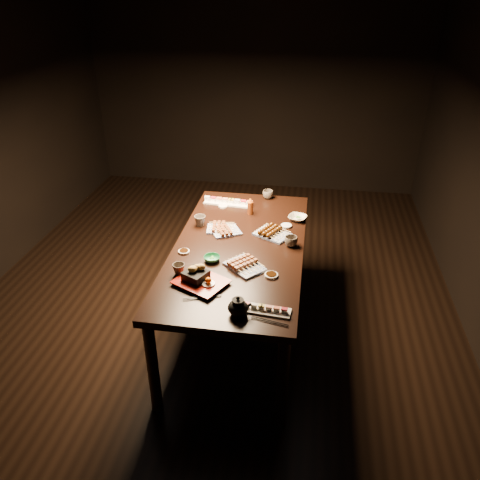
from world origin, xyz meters
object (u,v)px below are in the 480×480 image
object	(u,v)px
yakitori_plate_center	(226,230)
teacup_near_left	(179,269)
edamame_bowl_cream	(297,218)
edamame_bowl_green	(212,259)
dining_table	(239,290)
teacup_mid_right	(291,241)
sushi_platter_far	(228,201)
yakitori_plate_right	(245,264)
teapot	(238,306)
sushi_platter_near	(262,308)
yakitori_plate_left	(221,227)
teacup_far_right	(268,194)
teacup_far_left	(200,221)
tempura_tray	(201,277)
condiment_bottle	(250,206)

from	to	relation	value
yakitori_plate_center	teacup_near_left	distance (m)	0.62
yakitori_plate_center	edamame_bowl_cream	bearing A→B (deg)	1.25
edamame_bowl_green	dining_table	bearing A→B (deg)	56.57
teacup_near_left	teacup_mid_right	size ratio (longest dim) A/B	0.87
sushi_platter_far	teacup_near_left	world-z (taller)	teacup_near_left
yakitori_plate_right	teapot	distance (m)	0.48
sushi_platter_near	yakitori_plate_left	distance (m)	1.00
teacup_mid_right	teacup_far_right	world-z (taller)	teacup_mid_right
sushi_platter_near	edamame_bowl_cream	xyz separation A→B (m)	(0.14, 1.16, -0.00)
edamame_bowl_cream	teacup_mid_right	world-z (taller)	teacup_mid_right
sushi_platter_near	teacup_near_left	size ratio (longest dim) A/B	4.18
yakitori_plate_center	teacup_far_right	xyz separation A→B (m)	(0.24, 0.66, 0.01)
yakitori_plate_right	teacup_mid_right	world-z (taller)	teacup_mid_right
dining_table	sushi_platter_far	bearing A→B (deg)	108.60
teacup_near_left	teacup_far_left	xyz separation A→B (m)	(-0.02, 0.67, 0.00)
teacup_far_right	sushi_platter_near	bearing A→B (deg)	-85.29
edamame_bowl_green	sushi_platter_far	bearing A→B (deg)	93.33
yakitori_plate_center	sushi_platter_near	bearing A→B (deg)	-96.16
sushi_platter_far	teacup_mid_right	distance (m)	0.83
yakitori_plate_center	tempura_tray	world-z (taller)	tempura_tray
teacup_mid_right	teapot	bearing A→B (deg)	-106.87
yakitori_plate_left	yakitori_plate_right	bearing A→B (deg)	-70.38
edamame_bowl_cream	teacup_mid_right	distance (m)	0.41
sushi_platter_near	yakitori_plate_right	xyz separation A→B (m)	(-0.16, 0.43, 0.01)
sushi_platter_near	teacup_far_left	xyz separation A→B (m)	(-0.58, 0.95, 0.02)
sushi_platter_far	teacup_far_left	xyz separation A→B (m)	(-0.14, -0.42, 0.02)
yakitori_plate_left	teacup_near_left	world-z (taller)	teacup_near_left
tempura_tray	teapot	xyz separation A→B (m)	(0.27, -0.25, 0.00)
teacup_far_right	teapot	distance (m)	1.58
yakitori_plate_left	teacup_far_right	distance (m)	0.68
yakitori_plate_left	edamame_bowl_green	bearing A→B (deg)	-94.54
yakitori_plate_left	teacup_near_left	bearing A→B (deg)	-110.92
edamame_bowl_cream	teacup_near_left	bearing A→B (deg)	-128.66
sushi_platter_far	yakitori_plate_right	bearing A→B (deg)	111.95
edamame_bowl_cream	tempura_tray	distance (m)	1.11
yakitori_plate_center	teacup_far_left	distance (m)	0.23
yakitori_plate_center	yakitori_plate_left	world-z (taller)	yakitori_plate_left
teacup_mid_right	teapot	distance (m)	0.84
edamame_bowl_cream	teacup_far_left	size ratio (longest dim) A/B	1.58
edamame_bowl_green	edamame_bowl_cream	bearing A→B (deg)	52.39
sushi_platter_far	teapot	world-z (taller)	teapot
yakitori_plate_center	condiment_bottle	world-z (taller)	condiment_bottle
sushi_platter_far	teacup_far_right	size ratio (longest dim) A/B	4.48
teapot	edamame_bowl_cream	bearing A→B (deg)	61.05
yakitori_plate_right	tempura_tray	size ratio (longest dim) A/B	0.81
teacup_near_left	teacup_mid_right	world-z (taller)	teacup_near_left
yakitori_plate_left	teacup_mid_right	size ratio (longest dim) A/B	2.31
teacup_far_left	dining_table	bearing A→B (deg)	-37.22
dining_table	yakitori_plate_left	size ratio (longest dim) A/B	8.55
dining_table	sushi_platter_near	distance (m)	0.84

